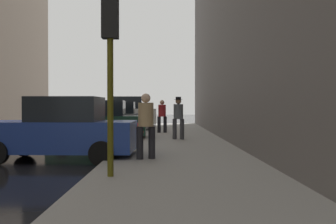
# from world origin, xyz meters

# --- Properties ---
(sidewalk) EXTENTS (4.00, 40.00, 0.15)m
(sidewalk) POSITION_xyz_m (6.00, 0.00, 0.07)
(sidewalk) COLOR gray
(sidewalk) RESTS_ON ground_plane
(parked_blue_sedan) EXTENTS (4.25, 2.16, 1.79)m
(parked_blue_sedan) POSITION_xyz_m (2.65, -0.14, 0.85)
(parked_blue_sedan) COLOR navy
(parked_blue_sedan) RESTS_ON ground_plane
(parked_dark_green_sedan) EXTENTS (4.26, 2.17, 1.79)m
(parked_dark_green_sedan) POSITION_xyz_m (2.65, 5.95, 0.85)
(parked_dark_green_sedan) COLOR #193828
(parked_dark_green_sedan) RESTS_ON ground_plane
(parked_gray_coupe) EXTENTS (4.24, 2.13, 1.79)m
(parked_gray_coupe) POSITION_xyz_m (2.65, 11.41, 0.85)
(parked_gray_coupe) COLOR slate
(parked_gray_coupe) RESTS_ON ground_plane
(parked_white_van) EXTENTS (4.64, 2.13, 2.25)m
(parked_white_van) POSITION_xyz_m (2.65, 17.01, 1.03)
(parked_white_van) COLOR silver
(parked_white_van) RESTS_ON ground_plane
(parked_red_hatchback) EXTENTS (4.26, 2.17, 1.79)m
(parked_red_hatchback) POSITION_xyz_m (2.65, 22.55, 0.85)
(parked_red_hatchback) COLOR #B2191E
(parked_red_hatchback) RESTS_ON ground_plane
(fire_hydrant) EXTENTS (0.42, 0.22, 0.70)m
(fire_hydrant) POSITION_xyz_m (4.45, 5.13, 0.50)
(fire_hydrant) COLOR red
(fire_hydrant) RESTS_ON sidewalk
(traffic_light) EXTENTS (0.32, 0.32, 3.60)m
(traffic_light) POSITION_xyz_m (4.50, -3.32, 2.76)
(traffic_light) COLOR #514C0F
(traffic_light) RESTS_ON sidewalk
(pedestrian_with_beanie) EXTENTS (0.53, 0.49, 1.78)m
(pedestrian_with_beanie) POSITION_xyz_m (6.12, 4.99, 1.14)
(pedestrian_with_beanie) COLOR #333338
(pedestrian_with_beanie) RESTS_ON sidewalk
(pedestrian_in_red_jacket) EXTENTS (0.51, 0.44, 1.71)m
(pedestrian_in_red_jacket) POSITION_xyz_m (5.40, 8.99, 1.10)
(pedestrian_in_red_jacket) COLOR black
(pedestrian_in_red_jacket) RESTS_ON sidewalk
(pedestrian_in_tan_coat) EXTENTS (0.53, 0.49, 1.71)m
(pedestrian_in_tan_coat) POSITION_xyz_m (5.07, -0.90, 1.10)
(pedestrian_in_tan_coat) COLOR black
(pedestrian_in_tan_coat) RESTS_ON sidewalk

